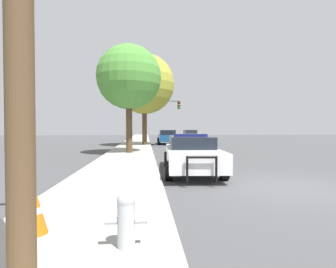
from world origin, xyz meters
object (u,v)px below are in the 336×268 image
fire_hydrant (126,217)px  tree_sidewalk_mid (144,84)px  car_background_oncoming (190,135)px  traffic_cone (36,212)px  police_car (191,153)px  car_background_midblock (167,137)px  tree_sidewalk_near (129,77)px  traffic_light (159,111)px

fire_hydrant → tree_sidewalk_mid: (0.16, 21.27, 5.29)m
car_background_oncoming → traffic_cone: 31.33m
tree_sidewalk_mid → car_background_oncoming: bearing=58.1°
police_car → car_background_midblock: car_background_midblock is taller
fire_hydrant → tree_sidewalk_near: 14.27m
fire_hydrant → car_background_midblock: 24.11m
traffic_cone → traffic_light: bearing=83.1°
traffic_cone → tree_sidewalk_near: bearing=87.3°
police_car → car_background_oncoming: size_ratio=1.20×
traffic_light → tree_sidewalk_mid: 6.29m
traffic_light → traffic_cone: 26.75m
traffic_light → traffic_cone: size_ratio=7.50×
traffic_light → traffic_cone: (-3.20, -26.37, -3.17)m
tree_sidewalk_mid → traffic_cone: tree_sidewalk_mid is taller
car_background_midblock → tree_sidewalk_near: (-3.34, -10.44, 4.18)m
tree_sidewalk_mid → car_background_midblock: bearing=48.6°
fire_hydrant → tree_sidewalk_near: (-0.79, 13.53, 4.44)m
police_car → traffic_cone: (-3.44, -6.08, -0.29)m
fire_hydrant → police_car: bearing=72.9°
fire_hydrant → traffic_light: traffic_light is taller
car_background_midblock → tree_sidewalk_near: size_ratio=0.60×
car_background_midblock → traffic_cone: size_ratio=6.38×
tree_sidewalk_mid → traffic_cone: 21.45m
police_car → car_background_oncoming: police_car is taller
traffic_light → tree_sidewalk_near: size_ratio=0.70×
traffic_light → car_background_oncoming: (4.38, 4.02, -2.87)m
tree_sidewalk_mid → tree_sidewalk_near: size_ratio=1.23×
tree_sidewalk_mid → traffic_light: bearing=73.8°
fire_hydrant → car_background_oncoming: size_ratio=0.17×
traffic_light → car_background_oncoming: traffic_light is taller
tree_sidewalk_near → tree_sidewalk_mid: bearing=82.9°
traffic_light → tree_sidewalk_near: 13.72m
fire_hydrant → car_background_oncoming: car_background_oncoming is taller
police_car → fire_hydrant: (-2.04, -6.65, -0.21)m
traffic_light → car_background_midblock: size_ratio=1.18×
tree_sidewalk_near → traffic_cone: size_ratio=10.67×
car_background_oncoming → tree_sidewalk_near: bearing=67.8°
fire_hydrant → traffic_cone: fire_hydrant is taller
traffic_light → car_background_midblock: bearing=-76.1°
car_background_midblock → traffic_cone: car_background_midblock is taller
tree_sidewalk_mid → police_car: bearing=-82.7°
police_car → traffic_light: traffic_light is taller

